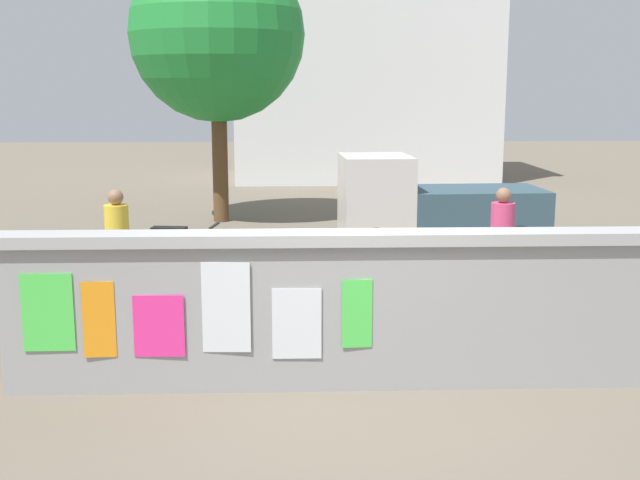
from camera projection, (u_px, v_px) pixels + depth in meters
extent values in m
plane|color=#6B6051|center=(321.00, 240.00, 16.07)|extent=(60.00, 60.00, 0.00)
cube|color=#979797|center=(350.00, 316.00, 8.07)|extent=(6.93, 0.30, 1.49)
cube|color=#A3A3A3|center=(351.00, 238.00, 7.92)|extent=(7.13, 0.42, 0.12)
cube|color=#4CD84C|center=(48.00, 313.00, 7.79)|extent=(0.50, 0.02, 0.78)
cube|color=orange|center=(99.00, 320.00, 7.82)|extent=(0.32, 0.03, 0.77)
cube|color=#F42D8C|center=(159.00, 326.00, 7.86)|extent=(0.50, 0.03, 0.63)
cube|color=silver|center=(226.00, 308.00, 7.85)|extent=(0.48, 0.03, 0.91)
cube|color=silver|center=(297.00, 324.00, 7.90)|extent=(0.49, 0.02, 0.72)
cube|color=#4CD84C|center=(357.00, 314.00, 7.91)|extent=(0.30, 0.03, 0.70)
cylinder|color=black|center=(375.00, 247.00, 13.63)|extent=(0.71, 0.23, 0.70)
cylinder|color=black|center=(364.00, 233.00, 14.90)|extent=(0.71, 0.23, 0.70)
cylinder|color=black|center=(517.00, 244.00, 13.83)|extent=(0.71, 0.23, 0.70)
cylinder|color=black|center=(495.00, 231.00, 15.10)|extent=(0.71, 0.23, 0.70)
cube|color=silver|center=(375.00, 198.00, 14.13)|extent=(1.26, 1.55, 1.50)
cube|color=#334C59|center=(474.00, 213.00, 14.33)|extent=(2.46, 1.60, 0.90)
cylinder|color=black|center=(221.00, 259.00, 12.87)|extent=(0.61, 0.19, 0.60)
cylinder|color=black|center=(143.00, 257.00, 13.02)|extent=(0.61, 0.21, 0.60)
cube|color=red|center=(182.00, 241.00, 12.89)|extent=(1.02, 0.39, 0.32)
cube|color=black|center=(169.00, 230.00, 12.88)|extent=(0.59, 0.30, 0.10)
cube|color=#262626|center=(214.00, 225.00, 12.78)|extent=(0.12, 0.56, 0.03)
cylinder|color=black|center=(366.00, 279.00, 11.41)|extent=(0.65, 0.17, 0.66)
cylinder|color=black|center=(295.00, 283.00, 11.17)|extent=(0.65, 0.17, 0.66)
cube|color=#197233|center=(331.00, 269.00, 11.26)|extent=(0.94, 0.23, 0.06)
cylinder|color=#197233|center=(321.00, 254.00, 11.18)|extent=(0.04, 0.04, 0.40)
cube|color=black|center=(321.00, 240.00, 11.14)|extent=(0.21, 0.12, 0.05)
cube|color=black|center=(363.00, 241.00, 11.30)|extent=(0.13, 0.44, 0.03)
cylinder|color=black|center=(150.00, 314.00, 9.65)|extent=(0.65, 0.17, 0.66)
cylinder|color=black|center=(236.00, 308.00, 9.89)|extent=(0.65, 0.17, 0.66)
cube|color=#1933A5|center=(193.00, 297.00, 9.74)|extent=(0.94, 0.23, 0.06)
cylinder|color=#1933A5|center=(205.00, 279.00, 9.73)|extent=(0.04, 0.04, 0.40)
cube|color=black|center=(205.00, 263.00, 9.69)|extent=(0.21, 0.12, 0.05)
cube|color=black|center=(152.00, 269.00, 9.56)|extent=(0.13, 0.44, 0.03)
cylinder|color=yellow|center=(501.00, 272.00, 11.51)|extent=(0.12, 0.12, 0.80)
cylinder|color=yellow|center=(500.00, 270.00, 11.69)|extent=(0.12, 0.12, 0.80)
cylinder|color=#D83F72|center=(502.00, 223.00, 11.47)|extent=(0.41, 0.41, 0.60)
sphere|color=#8C664C|center=(504.00, 195.00, 11.39)|extent=(0.22, 0.22, 0.22)
cylinder|color=#3F994C|center=(124.00, 273.00, 11.47)|extent=(0.12, 0.12, 0.80)
cylinder|color=#3F994C|center=(115.00, 275.00, 11.32)|extent=(0.12, 0.12, 0.80)
cylinder|color=yellow|center=(117.00, 226.00, 11.26)|extent=(0.46, 0.46, 0.60)
sphere|color=#8C664C|center=(116.00, 197.00, 11.19)|extent=(0.22, 0.22, 0.22)
cylinder|color=brown|center=(220.00, 160.00, 18.11)|extent=(0.35, 0.35, 2.83)
sphere|color=#208432|center=(217.00, 34.00, 17.59)|extent=(3.87, 3.87, 3.87)
cube|color=silver|center=(363.00, 85.00, 26.86)|extent=(8.39, 5.06, 6.23)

